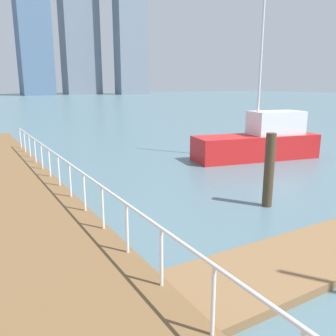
# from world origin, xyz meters

# --- Properties ---
(ground_plane) EXTENTS (300.00, 300.00, 0.00)m
(ground_plane) POSITION_xyz_m (0.00, 20.00, 0.00)
(ground_plane) COLOR slate
(boardwalk_railing) EXTENTS (0.06, 27.12, 1.08)m
(boardwalk_railing) POSITION_xyz_m (-3.15, 9.60, 1.22)
(boardwalk_railing) COLOR white
(boardwalk_railing) RESTS_ON boardwalk
(dock_piling_3) EXTENTS (0.31, 0.31, 2.33)m
(dock_piling_3) POSITION_xyz_m (2.28, 10.30, 1.17)
(dock_piling_3) COLOR #473826
(dock_piling_3) RESTS_ON ground_plane
(moored_boat_0) EXTENTS (6.81, 3.12, 9.77)m
(moored_boat_0) POSITION_xyz_m (7.41, 15.83, 0.94)
(moored_boat_0) COLOR red
(moored_boat_0) RESTS_ON ground_plane
(skyline_tower_4) EXTENTS (10.99, 9.18, 51.05)m
(skyline_tower_4) POSITION_xyz_m (19.02, 137.08, 25.53)
(skyline_tower_4) COLOR slate
(skyline_tower_4) RESTS_ON ground_plane
(skyline_tower_5) EXTENTS (13.47, 9.36, 43.91)m
(skyline_tower_5) POSITION_xyz_m (37.01, 142.90, 21.95)
(skyline_tower_5) COLOR slate
(skyline_tower_5) RESTS_ON ground_plane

